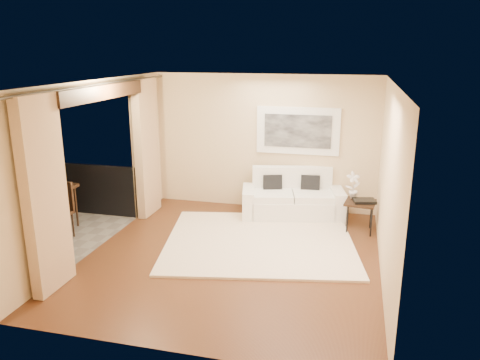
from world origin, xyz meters
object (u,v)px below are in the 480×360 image
(balcony_chair_near, at_px, (60,206))
(bistro_table, at_px, (51,192))
(side_table, at_px, (360,205))
(ice_bucket, at_px, (49,179))
(orchid, at_px, (353,185))
(sofa, at_px, (292,200))
(balcony_chair_far, at_px, (53,191))

(balcony_chair_near, bearing_deg, bistro_table, 143.96)
(side_table, distance_m, ice_bucket, 5.59)
(orchid, relative_size, ice_bucket, 2.47)
(bistro_table, xyz_separation_m, balcony_chair_near, (0.32, -0.25, -0.16))
(sofa, relative_size, bistro_table, 2.54)
(orchid, bearing_deg, balcony_chair_near, -160.96)
(sofa, height_order, balcony_chair_near, balcony_chair_near)
(orchid, distance_m, balcony_chair_near, 5.14)
(side_table, xyz_separation_m, bistro_table, (-5.32, -1.26, 0.23))
(sofa, distance_m, side_table, 1.39)
(side_table, relative_size, balcony_chair_near, 0.59)
(bistro_table, bearing_deg, side_table, 13.36)
(balcony_chair_near, bearing_deg, ice_bucket, 141.25)
(balcony_chair_far, height_order, balcony_chair_near, balcony_chair_far)
(side_table, distance_m, balcony_chair_far, 5.66)
(sofa, distance_m, balcony_chair_far, 4.55)
(side_table, height_order, orchid, orchid)
(balcony_chair_near, bearing_deg, side_table, 18.95)
(sofa, bearing_deg, balcony_chair_far, -174.42)
(sofa, distance_m, orchid, 1.28)
(orchid, relative_size, balcony_chair_far, 0.48)
(orchid, xyz_separation_m, balcony_chair_far, (-5.46, -1.00, -0.20))
(side_table, distance_m, orchid, 0.37)
(side_table, xyz_separation_m, balcony_chair_far, (-5.60, -0.85, 0.10))
(orchid, relative_size, bistro_table, 0.61)
(balcony_chair_far, relative_size, balcony_chair_near, 1.05)
(orchid, xyz_separation_m, bistro_table, (-5.18, -1.42, -0.08))
(sofa, distance_m, balcony_chair_near, 4.26)
(sofa, xyz_separation_m, ice_bucket, (-4.19, -1.64, 0.58))
(sofa, bearing_deg, balcony_chair_near, -163.28)
(balcony_chair_far, xyz_separation_m, ice_bucket, (0.14, -0.27, 0.31))
(orchid, distance_m, balcony_chair_far, 5.55)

